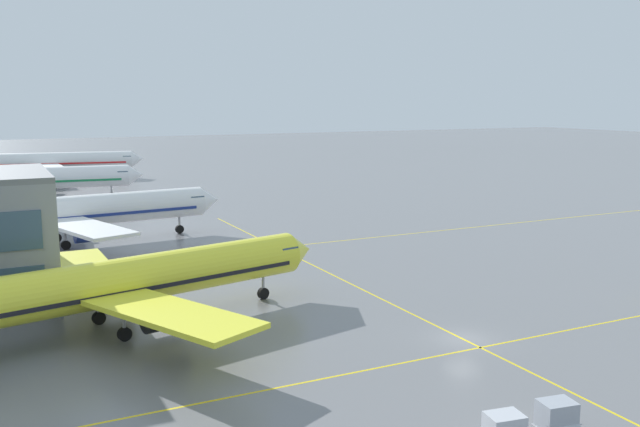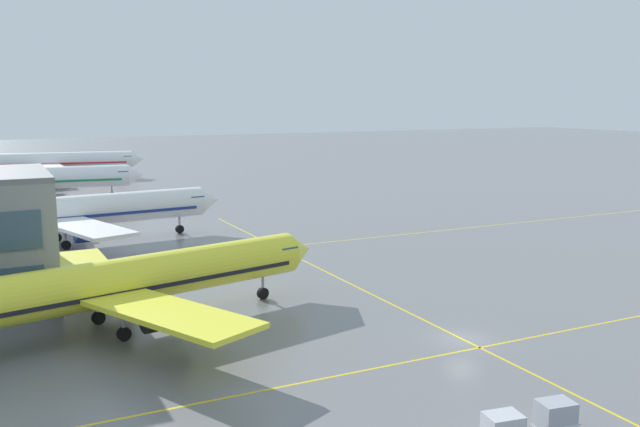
{
  "view_description": "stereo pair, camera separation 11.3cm",
  "coord_description": "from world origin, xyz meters",
  "px_view_note": "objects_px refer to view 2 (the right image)",
  "views": [
    {
      "loc": [
        -32.04,
        -40.18,
        18.08
      ],
      "look_at": [
        5.87,
        36.53,
        3.84
      ],
      "focal_mm": 38.73,
      "sensor_mm": 36.0,
      "label": 1
    },
    {
      "loc": [
        -31.94,
        -40.23,
        18.08
      ],
      "look_at": [
        5.87,
        36.53,
        3.84
      ],
      "focal_mm": 38.73,
      "sensor_mm": 36.0,
      "label": 2
    }
  ],
  "objects_px": {
    "airliner_third_row": "(29,179)",
    "airliner_far_left_stand": "(55,161)",
    "baggage_cart_row_fourth": "(556,417)",
    "airliner_second_row": "(72,212)",
    "airliner_front_gate": "(126,281)"
  },
  "relations": [
    {
      "from": "airliner_third_row",
      "to": "airliner_far_left_stand",
      "type": "xyz_separation_m",
      "value": [
        7.75,
        35.59,
        -0.04
      ]
    },
    {
      "from": "airliner_far_left_stand",
      "to": "baggage_cart_row_fourth",
      "type": "distance_m",
      "value": 141.61
    },
    {
      "from": "airliner_second_row",
      "to": "baggage_cart_row_fourth",
      "type": "xyz_separation_m",
      "value": [
        17.35,
        -63.99,
        -3.14
      ]
    },
    {
      "from": "airliner_front_gate",
      "to": "airliner_far_left_stand",
      "type": "xyz_separation_m",
      "value": [
        5.58,
        112.89,
        0.22
      ]
    },
    {
      "from": "airliner_front_gate",
      "to": "airliner_far_left_stand",
      "type": "bearing_deg",
      "value": 87.17
    },
    {
      "from": "airliner_front_gate",
      "to": "airliner_far_left_stand",
      "type": "relative_size",
      "value": 0.94
    },
    {
      "from": "airliner_far_left_stand",
      "to": "baggage_cart_row_fourth",
      "type": "xyz_separation_m",
      "value": [
        11.95,
        -141.07,
        -3.09
      ]
    },
    {
      "from": "airliner_second_row",
      "to": "baggage_cart_row_fourth",
      "type": "height_order",
      "value": "airliner_second_row"
    },
    {
      "from": "airliner_second_row",
      "to": "airliner_far_left_stand",
      "type": "relative_size",
      "value": 1.01
    },
    {
      "from": "airliner_front_gate",
      "to": "airliner_third_row",
      "type": "relative_size",
      "value": 0.93
    },
    {
      "from": "airliner_front_gate",
      "to": "airliner_far_left_stand",
      "type": "distance_m",
      "value": 113.03
    },
    {
      "from": "airliner_front_gate",
      "to": "airliner_second_row",
      "type": "bearing_deg",
      "value": 89.71
    },
    {
      "from": "airliner_front_gate",
      "to": "baggage_cart_row_fourth",
      "type": "bearing_deg",
      "value": -58.12
    },
    {
      "from": "airliner_second_row",
      "to": "baggage_cart_row_fourth",
      "type": "relative_size",
      "value": 13.72
    },
    {
      "from": "airliner_third_row",
      "to": "airliner_far_left_stand",
      "type": "bearing_deg",
      "value": 77.71
    }
  ]
}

